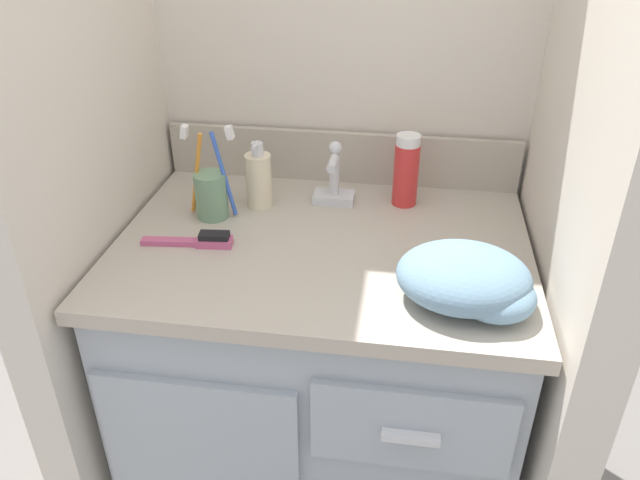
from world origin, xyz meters
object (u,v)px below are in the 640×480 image
Objects in this scene: toothbrush_cup at (211,193)px; hairbrush at (200,240)px; hand_towel at (470,281)px; shaving_cream_can at (406,170)px; soap_dispenser at (259,179)px.

toothbrush_cup is 1.12× the size of hairbrush.
hairbrush is at bearing -85.06° from toothbrush_cup.
toothbrush_cup is at bearing 155.74° from hand_towel.
shaving_cream_can is at bearing 108.69° from hand_towel.
shaving_cream_can is 0.69× the size of hand_towel.
hairbrush is (-0.39, -0.24, -0.07)m from shaving_cream_can.
hand_towel is (0.51, -0.12, 0.03)m from hairbrush.
toothbrush_cup reaches higher than shaving_cream_can.
shaving_cream_can is 0.47m from hairbrush.
shaving_cream_can is (0.32, 0.06, 0.02)m from soap_dispenser.
toothbrush_cup is 0.42m from shaving_cream_can.
hand_towel is at bearing -34.66° from soap_dispenser.
toothbrush_cup is at bearing 89.11° from hairbrush.
soap_dispenser is at bearing 37.13° from toothbrush_cup.
shaving_cream_can reaches higher than hairbrush.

